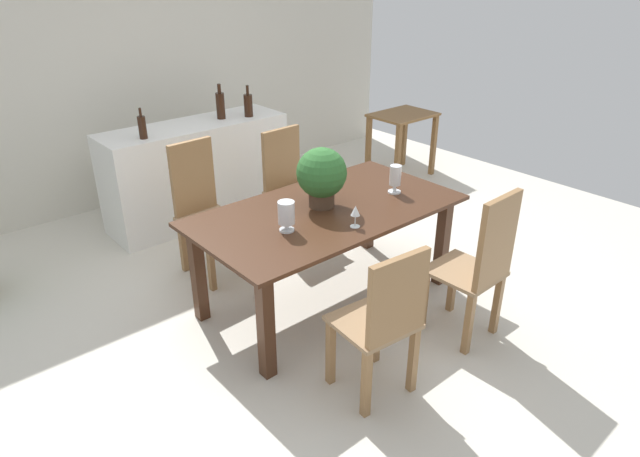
# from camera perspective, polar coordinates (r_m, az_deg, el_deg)

# --- Properties ---
(ground_plane) EXTENTS (7.04, 7.04, 0.00)m
(ground_plane) POSITION_cam_1_polar(r_m,az_deg,el_deg) (4.32, -1.07, -6.08)
(ground_plane) COLOR silver
(back_wall) EXTENTS (6.40, 0.10, 2.60)m
(back_wall) POSITION_cam_1_polar(r_m,az_deg,el_deg) (5.99, -17.93, 15.28)
(back_wall) COLOR beige
(back_wall) RESTS_ON ground
(dining_table) EXTENTS (1.87, 1.02, 0.74)m
(dining_table) POSITION_cam_1_polar(r_m,az_deg,el_deg) (3.89, 0.72, 0.60)
(dining_table) COLOR #422616
(dining_table) RESTS_ON ground
(chair_near_right) EXTENTS (0.42, 0.44, 1.05)m
(chair_near_right) POSITION_cam_1_polar(r_m,az_deg,el_deg) (3.65, 16.05, -3.42)
(chair_near_right) COLOR olive
(chair_near_right) RESTS_ON ground
(chair_far_left) EXTENTS (0.42, 0.49, 1.05)m
(chair_far_left) POSITION_cam_1_polar(r_m,az_deg,el_deg) (4.43, -11.94, 2.43)
(chair_far_left) COLOR olive
(chair_far_left) RESTS_ON ground
(chair_far_right) EXTENTS (0.44, 0.45, 0.99)m
(chair_far_right) POSITION_cam_1_polar(r_m,az_deg,el_deg) (4.85, -3.18, 4.85)
(chair_far_right) COLOR olive
(chair_far_right) RESTS_ON ground
(chair_near_left) EXTENTS (0.46, 0.44, 0.96)m
(chair_near_left) POSITION_cam_1_polar(r_m,az_deg,el_deg) (3.08, 6.61, -9.18)
(chair_near_left) COLOR olive
(chair_near_left) RESTS_ON ground
(flower_centerpiece) EXTENTS (0.35, 0.35, 0.42)m
(flower_centerpiece) POSITION_cam_1_polar(r_m,az_deg,el_deg) (3.80, 0.18, 5.53)
(flower_centerpiece) COLOR #4C3828
(flower_centerpiece) RESTS_ON dining_table
(crystal_vase_left) EXTENTS (0.11, 0.11, 0.20)m
(crystal_vase_left) POSITION_cam_1_polar(r_m,az_deg,el_deg) (3.48, -3.47, 1.51)
(crystal_vase_left) COLOR silver
(crystal_vase_left) RESTS_ON dining_table
(crystal_vase_center_near) EXTENTS (0.10, 0.10, 0.21)m
(crystal_vase_center_near) POSITION_cam_1_polar(r_m,az_deg,el_deg) (4.10, 7.71, 5.24)
(crystal_vase_center_near) COLOR silver
(crystal_vase_center_near) RESTS_ON dining_table
(wine_glass) EXTENTS (0.06, 0.06, 0.15)m
(wine_glass) POSITION_cam_1_polar(r_m,az_deg,el_deg) (3.54, 3.65, 1.70)
(wine_glass) COLOR silver
(wine_glass) RESTS_ON dining_table
(kitchen_counter) EXTENTS (1.73, 0.54, 0.93)m
(kitchen_counter) POSITION_cam_1_polar(r_m,az_deg,el_deg) (5.42, -12.40, 5.69)
(kitchen_counter) COLOR white
(kitchen_counter) RESTS_ON ground
(wine_bottle_tall) EXTENTS (0.08, 0.08, 0.32)m
(wine_bottle_tall) POSITION_cam_1_polar(r_m,az_deg,el_deg) (5.38, -10.16, 12.35)
(wine_bottle_tall) COLOR black
(wine_bottle_tall) RESTS_ON kitchen_counter
(wine_bottle_green) EXTENTS (0.07, 0.07, 0.26)m
(wine_bottle_green) POSITION_cam_1_polar(r_m,az_deg,el_deg) (4.92, -17.74, 9.88)
(wine_bottle_green) COLOR black
(wine_bottle_green) RESTS_ON kitchen_counter
(wine_bottle_dark) EXTENTS (0.08, 0.08, 0.29)m
(wine_bottle_dark) POSITION_cam_1_polar(r_m,az_deg,el_deg) (5.42, -7.36, 12.44)
(wine_bottle_dark) COLOR black
(wine_bottle_dark) RESTS_ON kitchen_counter
(side_table) EXTENTS (0.69, 0.53, 0.72)m
(side_table) POSITION_cam_1_polar(r_m,az_deg,el_deg) (6.44, 8.42, 10.09)
(side_table) COLOR brown
(side_table) RESTS_ON ground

